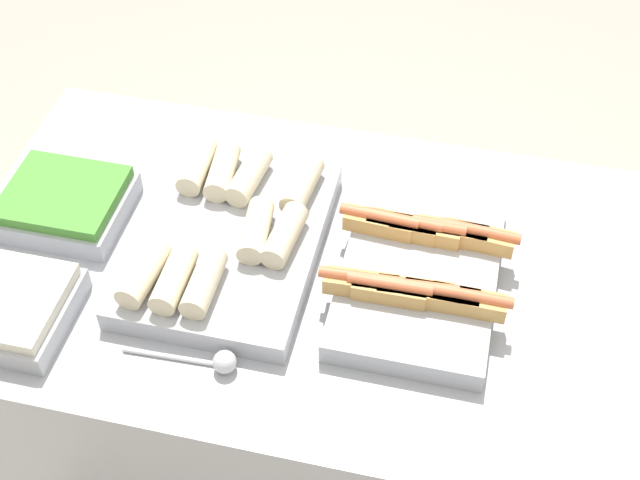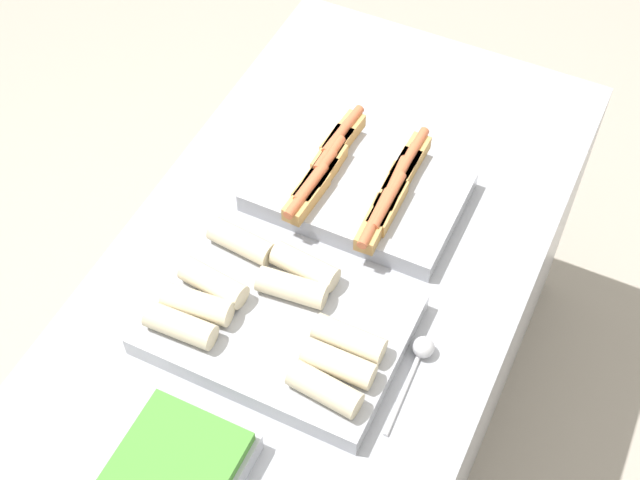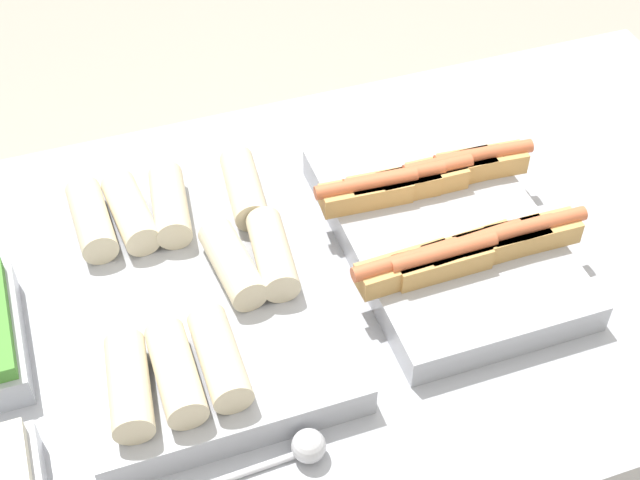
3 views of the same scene
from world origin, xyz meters
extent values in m
plane|color=#ADA393|center=(0.00, 0.00, 0.00)|extent=(12.00, 12.00, 0.00)
cube|color=#A8AAB2|center=(0.00, 0.00, 0.43)|extent=(1.56, 0.87, 0.87)
cube|color=#A8AAB2|center=(0.17, 0.00, 0.89)|extent=(0.30, 0.46, 0.05)
cube|color=tan|center=(0.17, -0.08, 0.93)|extent=(0.14, 0.05, 0.04)
cylinder|color=#D66B42|center=(0.17, -0.08, 0.96)|extent=(0.16, 0.03, 0.02)
cube|color=tan|center=(0.07, 0.08, 0.93)|extent=(0.14, 0.05, 0.04)
cylinder|color=#D66B42|center=(0.07, 0.08, 0.96)|extent=(0.16, 0.03, 0.02)
cube|color=tan|center=(0.07, -0.08, 0.93)|extent=(0.14, 0.05, 0.04)
cylinder|color=#D66B42|center=(0.07, -0.08, 0.96)|extent=(0.16, 0.03, 0.02)
cube|color=tan|center=(0.16, 0.08, 0.93)|extent=(0.14, 0.05, 0.04)
cylinder|color=#D66B42|center=(0.16, 0.08, 0.96)|extent=(0.16, 0.02, 0.02)
cube|color=tan|center=(0.22, -0.08, 0.93)|extent=(0.14, 0.05, 0.04)
cylinder|color=#D66B42|center=(0.22, -0.08, 0.96)|extent=(0.16, 0.02, 0.02)
cube|color=tan|center=(0.27, -0.08, 0.93)|extent=(0.14, 0.05, 0.04)
cylinder|color=#D66B42|center=(0.27, -0.08, 0.96)|extent=(0.16, 0.02, 0.02)
cube|color=tan|center=(0.27, 0.09, 0.93)|extent=(0.15, 0.06, 0.04)
cylinder|color=#D66B42|center=(0.27, 0.09, 0.96)|extent=(0.16, 0.04, 0.02)
cube|color=tan|center=(0.12, -0.09, 0.93)|extent=(0.14, 0.05, 0.04)
cylinder|color=#D66B42|center=(0.12, -0.09, 0.96)|extent=(0.16, 0.02, 0.02)
cube|color=tan|center=(0.12, 0.08, 0.93)|extent=(0.14, 0.05, 0.04)
cylinder|color=#D66B42|center=(0.12, 0.08, 0.96)|extent=(0.16, 0.03, 0.02)
cube|color=tan|center=(0.22, 0.09, 0.93)|extent=(0.14, 0.05, 0.04)
cylinder|color=#D66B42|center=(0.22, 0.09, 0.96)|extent=(0.16, 0.02, 0.02)
cube|color=#A8AAB2|center=(-0.22, 0.00, 0.89)|extent=(0.36, 0.51, 0.05)
cylinder|color=beige|center=(-0.17, 0.00, 0.94)|extent=(0.07, 0.15, 0.05)
cylinder|color=beige|center=(-0.22, 0.15, 0.94)|extent=(0.07, 0.15, 0.05)
cylinder|color=beige|center=(-0.11, 0.00, 0.94)|extent=(0.07, 0.15, 0.05)
cylinder|color=beige|center=(-0.22, -0.15, 0.94)|extent=(0.05, 0.14, 0.05)
cylinder|color=beige|center=(-0.11, 0.15, 0.94)|extent=(0.07, 0.15, 0.05)
cylinder|color=beige|center=(-0.34, 0.16, 0.94)|extent=(0.06, 0.14, 0.05)
cylinder|color=beige|center=(-0.28, 0.15, 0.94)|extent=(0.07, 0.15, 0.05)
cylinder|color=beige|center=(-0.34, -0.16, 0.94)|extent=(0.07, 0.15, 0.05)
cylinder|color=beige|center=(-0.28, -0.16, 0.94)|extent=(0.05, 0.14, 0.05)
cube|color=#A8AAB2|center=(-0.59, 0.02, 0.89)|extent=(0.26, 0.23, 0.05)
cube|color=#4C9338|center=(-0.59, 0.02, 0.93)|extent=(0.24, 0.21, 0.02)
cylinder|color=silver|center=(-0.25, -0.28, 0.87)|extent=(0.20, 0.02, 0.01)
sphere|color=silver|center=(-0.15, -0.28, 0.89)|extent=(0.04, 0.04, 0.04)
camera|label=1|loc=(0.23, -1.16, 2.23)|focal=50.00mm
camera|label=2|loc=(-1.05, -0.49, 2.42)|focal=50.00mm
camera|label=3|loc=(-0.33, -0.85, 1.87)|focal=50.00mm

